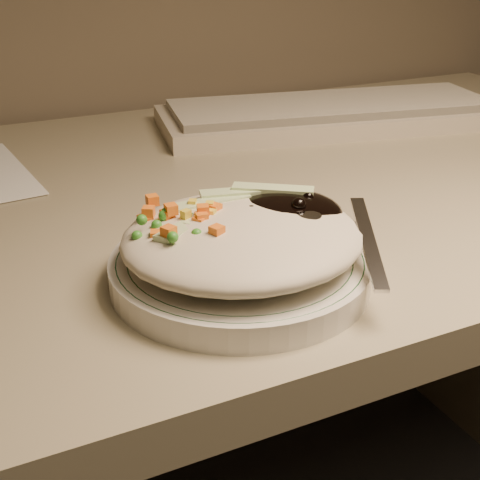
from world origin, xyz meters
name	(u,v)px	position (x,y,z in m)	size (l,w,h in m)	color
desk	(216,334)	(0.00, 1.38, 0.54)	(1.40, 0.70, 0.74)	gray
plate	(240,269)	(-0.07, 1.16, 0.75)	(0.21, 0.21, 0.02)	silver
plate_rim	(240,258)	(-0.07, 1.16, 0.76)	(0.20, 0.20, 0.00)	#144723
meal	(245,233)	(-0.07, 1.16, 0.78)	(0.21, 0.19, 0.05)	beige
keyboard	(331,114)	(0.25, 1.52, 0.76)	(0.51, 0.26, 0.03)	#B6AB95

